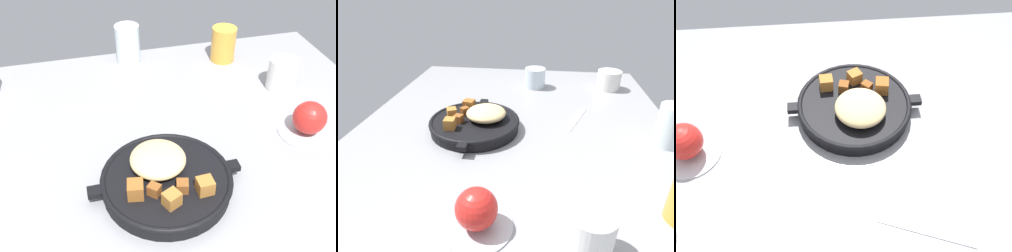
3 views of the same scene
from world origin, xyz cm
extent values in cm
cube|color=gray|center=(0.00, 0.00, -1.20)|extent=(118.90, 91.56, 2.40)
cylinder|color=black|center=(-0.13, -11.00, 1.56)|extent=(24.70, 24.70, 3.12)
torus|color=black|center=(-0.13, -11.00, 2.87)|extent=(25.40, 25.40, 1.20)
cube|color=black|center=(13.43, -11.00, 2.65)|extent=(2.64, 2.40, 1.20)
cube|color=black|center=(-13.69, -11.00, 2.65)|extent=(2.64, 2.40, 1.20)
ellipsoid|color=#DBBC7F|center=(-0.91, -7.79, 4.98)|extent=(10.91, 11.08, 3.72)
cube|color=#A86B2D|center=(-0.75, -17.66, 4.52)|extent=(3.65, 3.54, 2.82)
cube|color=#A86B2D|center=(5.85, -16.23, 4.58)|extent=(3.06, 2.95, 2.92)
cube|color=brown|center=(1.96, -15.01, 4.21)|extent=(2.66, 2.68, 2.19)
cube|color=#935623|center=(-6.50, -14.08, 4.66)|extent=(3.37, 3.53, 3.08)
cube|color=brown|center=(-3.20, -14.58, 4.22)|extent=(2.87, 2.85, 2.20)
cylinder|color=#B7BABF|center=(34.94, -2.59, 0.30)|extent=(12.64, 12.64, 0.60)
sphere|color=red|center=(34.94, -2.59, 4.31)|extent=(7.43, 7.43, 7.43)
cube|color=silver|center=(-9.94, 18.16, 0.18)|extent=(17.13, 7.92, 0.36)
camera|label=1|loc=(-12.42, -60.46, 56.65)|focal=41.30mm
camera|label=2|loc=(70.43, 7.09, 39.66)|focal=30.76mm
camera|label=3|loc=(7.00, 41.70, 61.14)|focal=38.01mm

